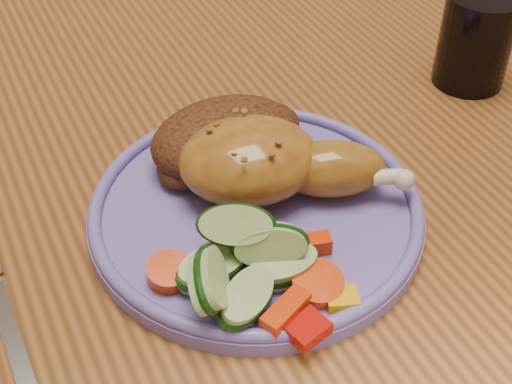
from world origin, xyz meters
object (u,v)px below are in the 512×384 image
(plate, at_px, (256,213))
(drinking_glass, at_px, (476,40))
(dining_table, at_px, (268,165))
(fork, at_px, (4,312))
(chair_far, at_px, (106,34))

(plate, distance_m, drinking_glass, 0.27)
(dining_table, relative_size, fork, 9.32)
(chair_far, distance_m, drinking_glass, 0.77)
(dining_table, relative_size, chair_far, 1.54)
(dining_table, height_order, plate, plate)
(dining_table, height_order, drinking_glass, drinking_glass)
(plate, height_order, drinking_glass, drinking_glass)
(dining_table, xyz_separation_m, drinking_glass, (0.18, -0.06, 0.13))
(dining_table, distance_m, drinking_glass, 0.23)
(plate, height_order, fork, plate)
(chair_far, xyz_separation_m, drinking_glass, (0.18, -0.68, 0.30))
(dining_table, xyz_separation_m, plate, (-0.08, -0.14, 0.09))
(chair_far, xyz_separation_m, plate, (-0.08, -0.77, 0.26))
(fork, relative_size, drinking_glass, 1.74)
(chair_far, bearing_deg, dining_table, -90.00)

